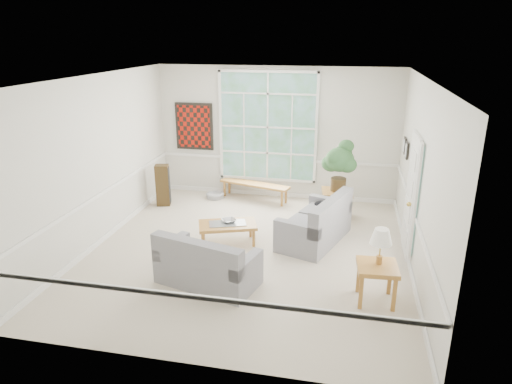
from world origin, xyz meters
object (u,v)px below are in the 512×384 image
end_table (336,204)px  side_table (376,283)px  loveseat_front (208,259)px  loveseat_right (315,219)px  coffee_table (228,233)px

end_table → side_table: size_ratio=1.04×
loveseat_front → side_table: size_ratio=2.64×
loveseat_right → side_table: loveseat_right is taller
loveseat_right → side_table: 2.13m
loveseat_right → loveseat_front: 2.36m
loveseat_right → coffee_table: size_ratio=1.57×
loveseat_front → coffee_table: size_ratio=1.46×
side_table → loveseat_front: bearing=179.8°
loveseat_front → coffee_table: bearing=108.5°
loveseat_right → end_table: size_ratio=2.74×
loveseat_right → coffee_table: 1.62m
loveseat_right → coffee_table: loveseat_right is taller
loveseat_right → end_table: (0.35, 1.23, -0.14)m
coffee_table → end_table: size_ratio=1.74×
loveseat_right → loveseat_front: size_ratio=1.08×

